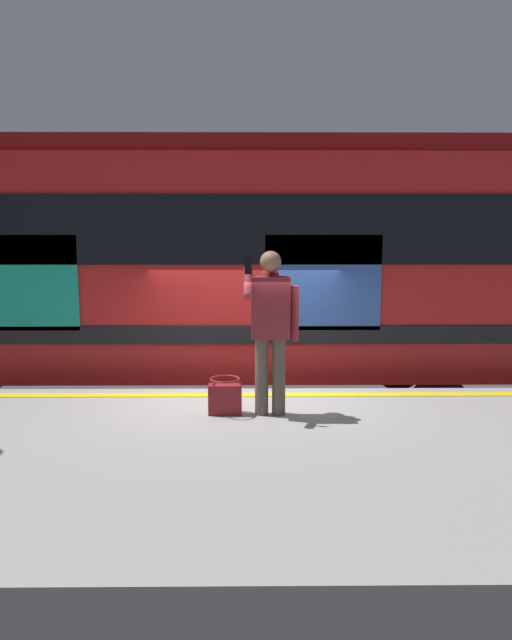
% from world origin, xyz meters
% --- Properties ---
extents(ground_plane, '(24.39, 24.39, 0.00)m').
position_xyz_m(ground_plane, '(0.00, 0.00, 0.00)').
color(ground_plane, '#3D3D3F').
extents(platform, '(12.48, 4.14, 1.08)m').
position_xyz_m(platform, '(0.00, 2.07, 0.54)').
color(platform, gray).
rests_on(platform, ground).
extents(safety_line, '(12.23, 0.16, 0.01)m').
position_xyz_m(safety_line, '(0.00, 0.30, 1.09)').
color(safety_line, yellow).
rests_on(safety_line, platform).
extents(track_rail_near, '(16.22, 0.08, 0.16)m').
position_xyz_m(track_rail_near, '(0.00, -1.41, 0.08)').
color(track_rail_near, slate).
rests_on(track_rail_near, ground).
extents(track_rail_far, '(16.22, 0.08, 0.16)m').
position_xyz_m(track_rail_far, '(0.00, -2.85, 0.08)').
color(track_rail_far, slate).
rests_on(track_rail_far, ground).
extents(train_carriage, '(11.31, 2.98, 4.10)m').
position_xyz_m(train_carriage, '(0.95, -2.12, 2.59)').
color(train_carriage, red).
rests_on(train_carriage, ground).
extents(passenger, '(0.57, 0.55, 1.72)m').
position_xyz_m(passenger, '(-0.29, 1.03, 2.10)').
color(passenger, brown).
rests_on(passenger, platform).
extents(handbag, '(0.35, 0.32, 0.39)m').
position_xyz_m(handbag, '(0.19, 1.03, 1.27)').
color(handbag, maroon).
rests_on(handbag, platform).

